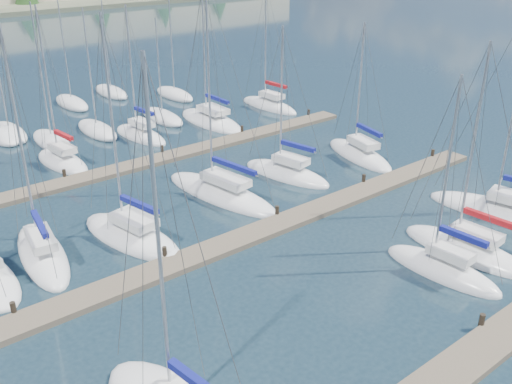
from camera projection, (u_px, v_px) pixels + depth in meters
dock_near at (445, 378)px, 22.62m from camera, size 44.00×1.93×1.10m
dock_mid at (234, 242)px, 32.54m from camera, size 44.00×1.93×1.10m
dock_far at (122, 169)px, 42.46m from camera, size 44.00×1.93×1.10m
sailboat_f at (508, 214)px, 35.66m from camera, size 4.97×10.45×14.17m
sailboat_j at (131, 236)px, 33.10m from camera, size 4.25×8.33×13.40m
sailboat_q at (211, 121)px, 53.13m from camera, size 3.20×8.87×12.72m
sailboat_i at (43, 254)px, 31.22m from camera, size 3.41×8.25×13.19m
sailboat_m at (359, 155)px, 45.07m from camera, size 4.12×8.09×11.01m
sailboat_o at (63, 161)px, 43.71m from camera, size 3.03×6.70×12.44m
sailboat_k at (221, 193)px, 38.47m from camera, size 4.16×10.29×14.95m
sailboat_p at (141, 135)px, 49.39m from camera, size 2.87×6.92×11.74m
sailboat_d at (442, 270)px, 29.78m from camera, size 2.57×6.70×11.12m
sailboat_l at (287, 173)px, 41.60m from camera, size 3.81×7.67×11.36m
sailboat_r at (269, 105)px, 57.70m from camera, size 2.52×7.69×12.64m
sailboat_e at (467, 250)px, 31.60m from camera, size 3.06×7.77×12.26m
distant_boats at (4, 133)px, 49.67m from camera, size 36.93×20.75×13.30m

